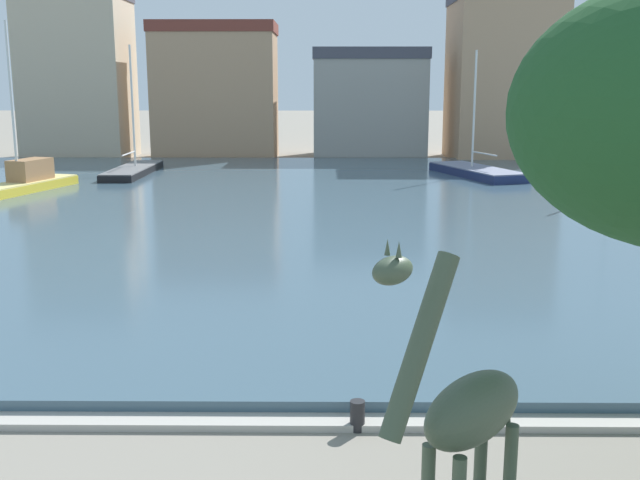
{
  "coord_description": "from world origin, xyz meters",
  "views": [
    {
      "loc": [
        1.77,
        -4.15,
        5.46
      ],
      "look_at": [
        1.63,
        11.47,
        2.2
      ],
      "focal_mm": 42.4,
      "sensor_mm": 36.0,
      "label": 1
    }
  ],
  "objects_px": {
    "sailboat_yellow": "(19,186)",
    "mooring_bollard": "(357,416)",
    "sailboat_teal": "(607,194)",
    "sailboat_black": "(137,171)",
    "sailboat_navy": "(470,173)",
    "giraffe_statue": "(466,421)"
  },
  "relations": [
    {
      "from": "sailboat_yellow",
      "to": "mooring_bollard",
      "type": "distance_m",
      "value": 28.97
    },
    {
      "from": "sailboat_teal",
      "to": "sailboat_black",
      "type": "distance_m",
      "value": 25.84
    },
    {
      "from": "sailboat_teal",
      "to": "sailboat_navy",
      "type": "relative_size",
      "value": 0.98
    },
    {
      "from": "sailboat_black",
      "to": "mooring_bollard",
      "type": "distance_m",
      "value": 34.77
    },
    {
      "from": "sailboat_navy",
      "to": "sailboat_yellow",
      "type": "relative_size",
      "value": 1.06
    },
    {
      "from": "sailboat_navy",
      "to": "mooring_bollard",
      "type": "bearing_deg",
      "value": -103.56
    },
    {
      "from": "sailboat_teal",
      "to": "sailboat_black",
      "type": "bearing_deg",
      "value": 160.29
    },
    {
      "from": "giraffe_statue",
      "to": "sailboat_teal",
      "type": "distance_m",
      "value": 30.62
    },
    {
      "from": "sailboat_teal",
      "to": "sailboat_yellow",
      "type": "height_order",
      "value": "sailboat_yellow"
    },
    {
      "from": "sailboat_navy",
      "to": "giraffe_statue",
      "type": "bearing_deg",
      "value": -100.67
    },
    {
      "from": "giraffe_statue",
      "to": "mooring_bollard",
      "type": "relative_size",
      "value": 8.34
    },
    {
      "from": "mooring_bollard",
      "to": "sailboat_navy",
      "type": "bearing_deg",
      "value": 76.44
    },
    {
      "from": "giraffe_statue",
      "to": "sailboat_navy",
      "type": "xyz_separation_m",
      "value": [
        6.81,
        36.14,
        -1.72
      ]
    },
    {
      "from": "giraffe_statue",
      "to": "sailboat_navy",
      "type": "relative_size",
      "value": 0.47
    },
    {
      "from": "sailboat_teal",
      "to": "sailboat_yellow",
      "type": "xyz_separation_m",
      "value": [
        -27.96,
        0.58,
        0.27
      ]
    },
    {
      "from": "mooring_bollard",
      "to": "giraffe_statue",
      "type": "bearing_deg",
      "value": -77.68
    },
    {
      "from": "sailboat_teal",
      "to": "sailboat_yellow",
      "type": "bearing_deg",
      "value": 178.81
    },
    {
      "from": "sailboat_teal",
      "to": "sailboat_navy",
      "type": "distance_m",
      "value": 9.37
    },
    {
      "from": "sailboat_navy",
      "to": "mooring_bollard",
      "type": "height_order",
      "value": "sailboat_navy"
    },
    {
      "from": "sailboat_navy",
      "to": "sailboat_yellow",
      "type": "xyz_separation_m",
      "value": [
        -22.98,
        -7.36,
        0.19
      ]
    },
    {
      "from": "sailboat_navy",
      "to": "sailboat_teal",
      "type": "bearing_deg",
      "value": -57.9
    },
    {
      "from": "sailboat_teal",
      "to": "mooring_bollard",
      "type": "xyz_separation_m",
      "value": [
        -12.7,
        -24.05,
        -0.08
      ]
    }
  ]
}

